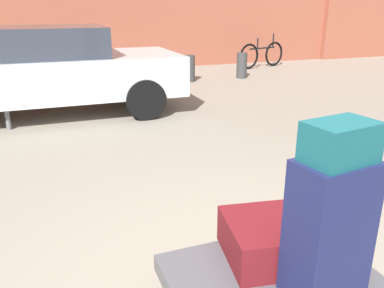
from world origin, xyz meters
name	(u,v)px	position (x,y,z in m)	size (l,w,h in m)	color
luggage_cart	(269,283)	(0.00, 0.00, 0.27)	(1.11, 0.76, 0.34)	#4C4C51
suitcase_navy_rear_left	(329,230)	(0.16, -0.22, 0.70)	(0.38, 0.25, 0.71)	#191E47
suitcase_maroon_stacked_top	(280,238)	(0.13, 0.12, 0.45)	(0.62, 0.48, 0.23)	maroon
duffel_bag_teal_topmost_pile	(340,142)	(0.16, -0.22, 1.14)	(0.32, 0.21, 0.19)	#144C51
parked_car	(42,69)	(-1.02, 5.31, 0.76)	(4.32, 1.96, 1.42)	silver
bicycle_leaning	(262,55)	(5.08, 8.73, 0.37)	(1.71, 0.53, 0.96)	black
bollard_kerb_near	(189,68)	(2.28, 7.32, 0.31)	(0.26, 0.26, 0.62)	#383838
bollard_kerb_mid	(242,66)	(3.68, 7.32, 0.31)	(0.26, 0.26, 0.62)	#383838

